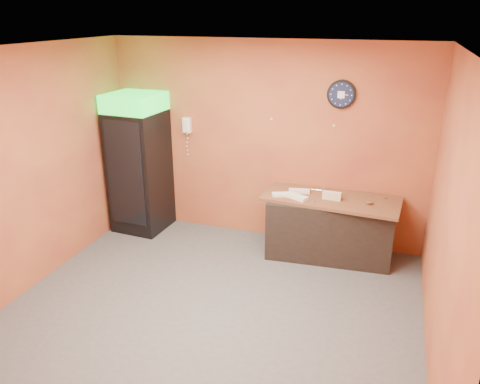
% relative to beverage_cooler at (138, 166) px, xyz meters
% --- Properties ---
extents(floor, '(4.50, 4.50, 0.00)m').
position_rel_beverage_cooler_xyz_m(floor, '(1.81, -1.60, -1.00)').
color(floor, '#47474C').
rests_on(floor, ground).
extents(back_wall, '(4.50, 0.02, 2.80)m').
position_rel_beverage_cooler_xyz_m(back_wall, '(1.81, 0.40, 0.40)').
color(back_wall, '#B96534').
rests_on(back_wall, floor).
extents(left_wall, '(0.02, 4.00, 2.80)m').
position_rel_beverage_cooler_xyz_m(left_wall, '(-0.44, -1.60, 0.40)').
color(left_wall, '#B96534').
rests_on(left_wall, floor).
extents(right_wall, '(0.02, 4.00, 2.80)m').
position_rel_beverage_cooler_xyz_m(right_wall, '(4.06, -1.60, 0.40)').
color(right_wall, '#B96534').
rests_on(right_wall, floor).
extents(ceiling, '(4.50, 4.00, 0.02)m').
position_rel_beverage_cooler_xyz_m(ceiling, '(1.81, -1.60, 1.80)').
color(ceiling, white).
rests_on(ceiling, back_wall).
extents(beverage_cooler, '(0.76, 0.77, 2.05)m').
position_rel_beverage_cooler_xyz_m(beverage_cooler, '(0.00, 0.00, 0.00)').
color(beverage_cooler, black).
rests_on(beverage_cooler, floor).
extents(prep_counter, '(1.66, 0.83, 0.80)m').
position_rel_beverage_cooler_xyz_m(prep_counter, '(2.83, 0.04, -0.60)').
color(prep_counter, black).
rests_on(prep_counter, floor).
extents(wall_clock, '(0.37, 0.06, 0.37)m').
position_rel_beverage_cooler_xyz_m(wall_clock, '(2.82, 0.37, 1.13)').
color(wall_clock, black).
rests_on(wall_clock, back_wall).
extents(wall_phone, '(0.12, 0.11, 0.22)m').
position_rel_beverage_cooler_xyz_m(wall_phone, '(0.65, 0.34, 0.58)').
color(wall_phone, white).
rests_on(wall_phone, back_wall).
extents(butcher_paper, '(1.80, 0.87, 0.04)m').
position_rel_beverage_cooler_xyz_m(butcher_paper, '(2.83, 0.04, -0.18)').
color(butcher_paper, brown).
rests_on(butcher_paper, prep_counter).
extents(sub_roll_stack, '(0.24, 0.09, 0.10)m').
position_rel_beverage_cooler_xyz_m(sub_roll_stack, '(2.85, -0.03, -0.11)').
color(sub_roll_stack, beige).
rests_on(sub_roll_stack, butcher_paper).
extents(wrapped_sandwich_left, '(0.29, 0.20, 0.04)m').
position_rel_beverage_cooler_xyz_m(wrapped_sandwich_left, '(2.21, -0.11, -0.14)').
color(wrapped_sandwich_left, silver).
rests_on(wrapped_sandwich_left, butcher_paper).
extents(wrapped_sandwich_mid, '(0.33, 0.24, 0.04)m').
position_rel_beverage_cooler_xyz_m(wrapped_sandwich_mid, '(2.40, -0.14, -0.14)').
color(wrapped_sandwich_mid, silver).
rests_on(wrapped_sandwich_mid, butcher_paper).
extents(wrapped_sandwich_right, '(0.30, 0.16, 0.04)m').
position_rel_beverage_cooler_xyz_m(wrapped_sandwich_right, '(2.39, 0.09, -0.14)').
color(wrapped_sandwich_right, silver).
rests_on(wrapped_sandwich_right, butcher_paper).
extents(kitchen_tool, '(0.07, 0.07, 0.07)m').
position_rel_beverage_cooler_xyz_m(kitchen_tool, '(2.71, 0.22, -0.12)').
color(kitchen_tool, silver).
rests_on(kitchen_tool, butcher_paper).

